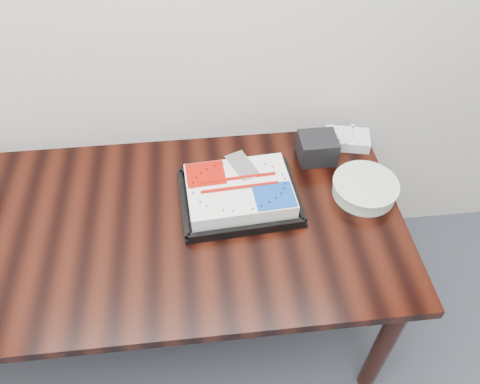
{
  "coord_description": "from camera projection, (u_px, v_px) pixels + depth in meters",
  "views": [
    {
      "loc": [
        0.19,
        0.92,
        2.07
      ],
      "look_at": [
        0.31,
        2.05,
        0.83
      ],
      "focal_mm": 35.0,
      "sensor_mm": 36.0,
      "label": 1
    }
  ],
  "objects": [
    {
      "name": "napkin_box",
      "position": [
        317.0,
        148.0,
        1.88
      ],
      "size": [
        0.15,
        0.13,
        0.11
      ],
      "primitive_type": "cube",
      "rotation": [
        0.0,
        0.0,
        0.01
      ],
      "color": "black",
      "rests_on": "table"
    },
    {
      "name": "plate_stack",
      "position": [
        365.0,
        188.0,
        1.76
      ],
      "size": [
        0.25,
        0.25,
        0.06
      ],
      "color": "white",
      "rests_on": "table"
    },
    {
      "name": "table",
      "position": [
        158.0,
        238.0,
        1.75
      ],
      "size": [
        1.8,
        0.9,
        0.75
      ],
      "color": "black",
      "rests_on": "ground"
    },
    {
      "name": "fork_bag",
      "position": [
        347.0,
        139.0,
        1.96
      ],
      "size": [
        0.2,
        0.15,
        0.05
      ],
      "color": "silver",
      "rests_on": "table"
    },
    {
      "name": "cake_tray",
      "position": [
        239.0,
        193.0,
        1.73
      ],
      "size": [
        0.46,
        0.37,
        0.09
      ],
      "color": "black",
      "rests_on": "table"
    }
  ]
}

